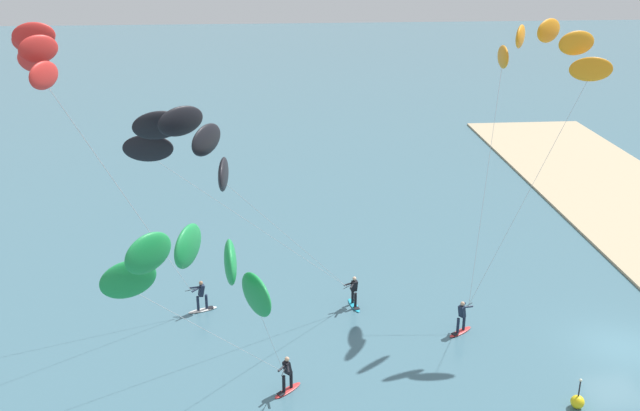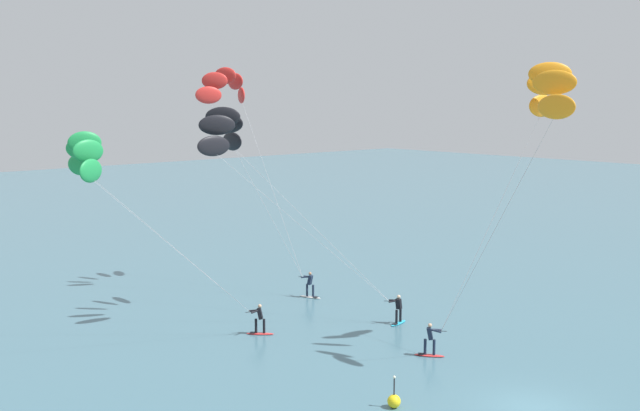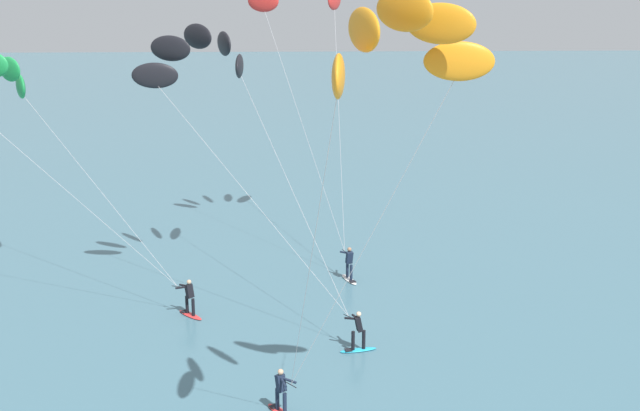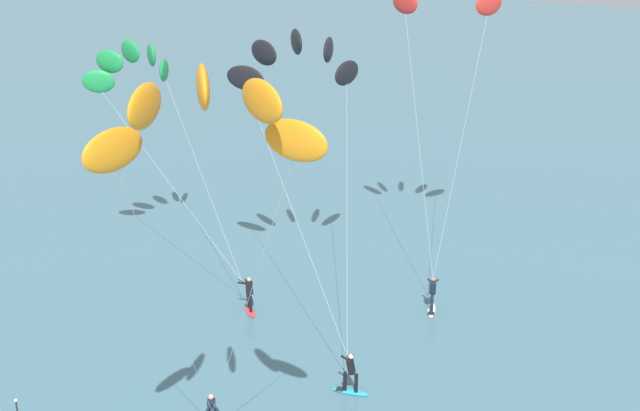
% 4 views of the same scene
% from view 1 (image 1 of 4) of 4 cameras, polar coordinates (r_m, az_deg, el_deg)
% --- Properties ---
extents(ground_plane, '(240.00, 240.00, 0.00)m').
position_cam_1_polar(ground_plane, '(37.17, 22.49, -10.23)').
color(ground_plane, '#426B7A').
extents(kitesurfer_nearshore, '(10.17, 10.27, 12.23)m').
position_cam_1_polar(kitesurfer_nearshore, '(27.63, -10.11, 4.38)').
color(kitesurfer_nearshore, '#23ADD1').
rests_on(kitesurfer_nearshore, ground).
extents(kitesurfer_mid_water, '(10.33, 5.91, 11.13)m').
position_cam_1_polar(kitesurfer_mid_water, '(19.94, -9.68, -5.38)').
color(kitesurfer_mid_water, red).
rests_on(kitesurfer_mid_water, ground).
extents(kitesurfer_far_out, '(6.69, 7.22, 14.36)m').
position_cam_1_polar(kitesurfer_far_out, '(35.98, 17.14, 11.04)').
color(kitesurfer_far_out, red).
rests_on(kitesurfer_far_out, ground).
extents(kitesurfer_downwind, '(5.34, 8.10, 14.72)m').
position_cam_1_polar(kitesurfer_downwind, '(32.46, -20.79, 10.27)').
color(kitesurfer_downwind, white).
rests_on(kitesurfer_downwind, ground).
extents(marker_buoy, '(0.56, 0.56, 1.38)m').
position_cam_1_polar(marker_buoy, '(32.26, 19.55, -14.29)').
color(marker_buoy, yellow).
rests_on(marker_buoy, ground).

